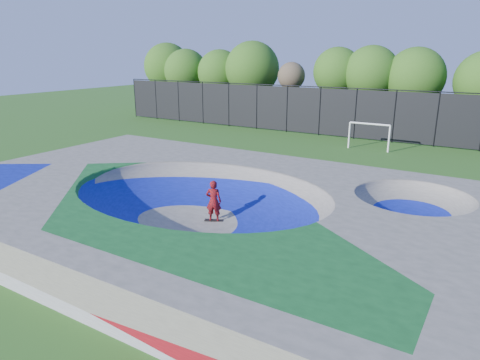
% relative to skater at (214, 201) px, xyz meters
% --- Properties ---
extents(ground, '(120.00, 120.00, 0.00)m').
position_rel_skater_xyz_m(ground, '(-0.36, -0.50, -0.88)').
color(ground, '#245317').
rests_on(ground, ground).
extents(skate_deck, '(22.00, 14.00, 1.50)m').
position_rel_skater_xyz_m(skate_deck, '(-0.36, -0.50, -0.13)').
color(skate_deck, gray).
rests_on(skate_deck, ground).
extents(skater, '(0.75, 0.62, 1.76)m').
position_rel_skater_xyz_m(skater, '(0.00, 0.00, 0.00)').
color(skater, red).
rests_on(skater, ground).
extents(skateboard, '(0.80, 0.51, 0.05)m').
position_rel_skater_xyz_m(skateboard, '(0.00, 0.00, -0.85)').
color(skateboard, black).
rests_on(skateboard, ground).
extents(soccer_goal, '(2.94, 0.12, 1.94)m').
position_rel_skater_xyz_m(soccer_goal, '(1.76, 16.86, 0.46)').
color(soccer_goal, white).
rests_on(soccer_goal, ground).
extents(fence, '(48.09, 0.09, 4.04)m').
position_rel_skater_xyz_m(fence, '(-0.36, 20.50, 1.22)').
color(fence, black).
rests_on(fence, ground).
extents(treeline, '(53.64, 7.34, 8.26)m').
position_rel_skater_xyz_m(treeline, '(-0.54, 25.41, 4.11)').
color(treeline, '#4D3126').
rests_on(treeline, ground).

